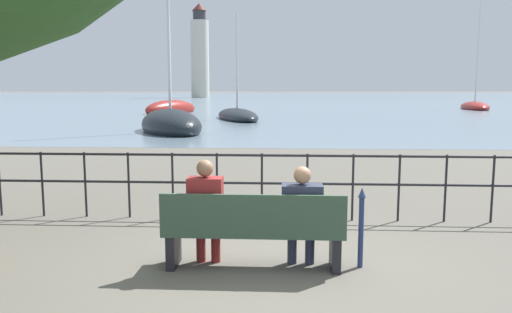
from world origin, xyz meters
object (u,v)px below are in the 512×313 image
object	(u,v)px
sailboat_0	(237,116)
sailboat_1	(171,125)
seated_person_left	(206,208)
sailboat_3	(171,109)
sailboat_2	(475,107)
seated_person_right	(302,212)
harbor_lighthouse	(200,54)
closed_umbrella	(361,223)
park_bench	(253,232)

from	to	relation	value
sailboat_0	sailboat_1	distance (m)	10.82
seated_person_left	sailboat_3	world-z (taller)	sailboat_3
sailboat_2	seated_person_right	bearing A→B (deg)	-102.95
seated_person_right	seated_person_left	bearing A→B (deg)	-179.98
sailboat_2	harbor_lighthouse	size ratio (longest dim) A/B	0.49
closed_umbrella	sailboat_3	distance (m)	38.94
park_bench	closed_umbrella	bearing A→B (deg)	6.33
seated_person_left	sailboat_1	bearing A→B (deg)	104.08
closed_umbrella	sailboat_3	xyz separation A→B (m)	(-10.68, 37.44, -0.17)
park_bench	sailboat_2	size ratio (longest dim) A/B	0.18
sailboat_1	harbor_lighthouse	distance (m)	101.41
sailboat_0	seated_person_left	bearing A→B (deg)	-100.97
sailboat_1	sailboat_3	distance (m)	19.80
park_bench	sailboat_3	bearing A→B (deg)	104.12
park_bench	seated_person_left	world-z (taller)	seated_person_left
seated_person_right	harbor_lighthouse	bearing A→B (deg)	100.03
sailboat_0	harbor_lighthouse	world-z (taller)	harbor_lighthouse
seated_person_right	closed_umbrella	distance (m)	0.70
park_bench	sailboat_2	bearing A→B (deg)	67.08
sailboat_3	seated_person_right	bearing A→B (deg)	-50.22
sailboat_0	harbor_lighthouse	size ratio (longest dim) A/B	0.40
harbor_lighthouse	sailboat_3	bearing A→B (deg)	-82.30
seated_person_left	harbor_lighthouse	bearing A→B (deg)	99.52
sailboat_0	sailboat_2	world-z (taller)	sailboat_2
harbor_lighthouse	closed_umbrella	bearing A→B (deg)	-79.64
park_bench	seated_person_left	distance (m)	0.61
sailboat_0	sailboat_3	distance (m)	10.94
closed_umbrella	sailboat_1	size ratio (longest dim) A/B	0.10
sailboat_1	harbor_lighthouse	bearing A→B (deg)	74.04
seated_person_right	sailboat_0	distance (m)	28.97
closed_umbrella	sailboat_1	world-z (taller)	sailboat_1
sailboat_1	sailboat_0	bearing A→B (deg)	53.40
seated_person_left	sailboat_3	distance (m)	38.54
closed_umbrella	sailboat_2	distance (m)	50.99
sailboat_1	harbor_lighthouse	world-z (taller)	harbor_lighthouse
park_bench	closed_umbrella	distance (m)	1.24
seated_person_left	harbor_lighthouse	xyz separation A→B (m)	(-19.77, 117.92, 9.91)
seated_person_right	sailboat_2	size ratio (longest dim) A/B	0.11
seated_person_left	sailboat_1	world-z (taller)	sailboat_1
seated_person_left	sailboat_2	distance (m)	51.73
seated_person_right	sailboat_1	size ratio (longest dim) A/B	0.13
closed_umbrella	sailboat_2	world-z (taller)	sailboat_2
closed_umbrella	sailboat_0	distance (m)	29.00
sailboat_3	sailboat_1	bearing A→B (deg)	-52.49
seated_person_left	sailboat_2	xyz separation A→B (m)	(20.64, 47.43, -0.41)
sailboat_0	harbor_lighthouse	xyz separation A→B (m)	(-17.45, 89.16, 10.35)
park_bench	harbor_lighthouse	world-z (taller)	harbor_lighthouse
park_bench	sailboat_0	bearing A→B (deg)	95.68
sailboat_1	closed_umbrella	bearing A→B (deg)	-95.34
sailboat_3	park_bench	bearing A→B (deg)	-51.03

